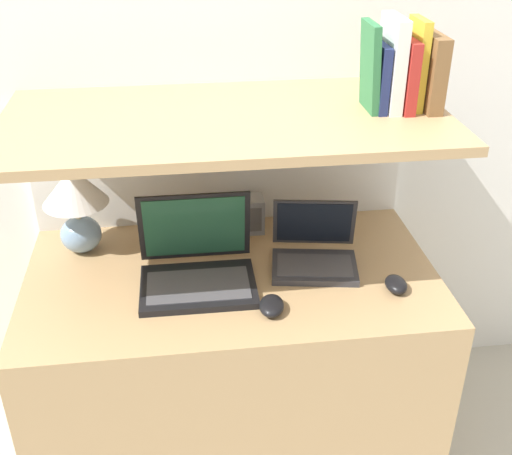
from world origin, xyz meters
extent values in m
cube|color=white|center=(0.00, 0.76, 1.20)|extent=(6.00, 0.05, 2.40)
cube|color=tan|center=(0.00, 0.35, 0.36)|extent=(1.25, 0.69, 0.73)
cube|color=white|center=(0.00, 0.71, 0.59)|extent=(1.25, 0.04, 1.18)
cube|color=tan|center=(0.00, 0.42, 1.19)|extent=(1.25, 0.62, 0.03)
ellipsoid|color=#7593B2|center=(-0.46, 0.55, 0.78)|extent=(0.13, 0.13, 0.12)
cylinder|color=tan|center=(-0.46, 0.55, 0.87)|extent=(0.02, 0.02, 0.05)
cone|color=silver|center=(-0.46, 0.55, 0.96)|extent=(0.20, 0.20, 0.12)
cube|color=black|center=(-0.10, 0.28, 0.74)|extent=(0.34, 0.24, 0.02)
cube|color=#47474C|center=(-0.11, 0.27, 0.75)|extent=(0.30, 0.17, 0.00)
cube|color=black|center=(-0.10, 0.42, 0.86)|extent=(0.34, 0.04, 0.23)
cube|color=#235138|center=(-0.10, 0.41, 0.86)|extent=(0.30, 0.04, 0.20)
cube|color=#333338|center=(0.25, 0.34, 0.74)|extent=(0.28, 0.22, 0.02)
cube|color=#47474C|center=(0.25, 0.33, 0.75)|extent=(0.25, 0.16, 0.00)
cube|color=#333338|center=(0.27, 0.45, 0.83)|extent=(0.26, 0.09, 0.17)
cube|color=black|center=(0.27, 0.45, 0.83)|extent=(0.24, 0.08, 0.15)
ellipsoid|color=black|center=(0.09, 0.15, 0.74)|extent=(0.09, 0.11, 0.04)
ellipsoid|color=black|center=(0.47, 0.20, 0.74)|extent=(0.06, 0.09, 0.04)
cube|color=gray|center=(0.08, 0.61, 0.79)|extent=(0.11, 0.08, 0.12)
cube|color=#59595B|center=(0.08, 0.57, 0.79)|extent=(0.09, 0.00, 0.09)
cube|color=brown|center=(0.57, 0.42, 1.31)|extent=(0.04, 0.18, 0.21)
cube|color=gold|center=(0.53, 0.42, 1.33)|extent=(0.03, 0.12, 0.25)
cube|color=#A82823|center=(0.50, 0.42, 1.30)|extent=(0.03, 0.17, 0.20)
cube|color=silver|center=(0.46, 0.42, 1.33)|extent=(0.04, 0.16, 0.26)
cube|color=navy|center=(0.43, 0.42, 1.30)|extent=(0.02, 0.14, 0.18)
cube|color=#2D7042|center=(0.40, 0.42, 1.32)|extent=(0.04, 0.13, 0.24)
camera|label=1|loc=(-0.14, -1.27, 1.81)|focal=45.00mm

